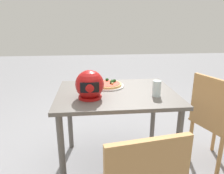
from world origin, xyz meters
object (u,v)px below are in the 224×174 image
Objects in this scene: dining_table at (116,102)px; motorcycle_helmet at (90,85)px; drinking_glass at (157,89)px; chair_side at (214,118)px; pizza at (108,84)px.

motorcycle_helmet is at bearing 29.63° from dining_table.
motorcycle_helmet reaches higher than drinking_glass.
drinking_glass is at bearing 2.53° from chair_side.
dining_table is at bearing -7.69° from chair_side.
pizza is at bearing -17.07° from chair_side.
drinking_glass is at bearing 139.92° from pizza.
dining_table is 0.90m from chair_side.
drinking_glass is (-0.55, 0.01, -0.04)m from motorcycle_helmet.
dining_table is at bearing 108.15° from pizza.
motorcycle_helmet reaches higher than pizza.
pizza is 0.29× the size of chair_side.
dining_table is 7.79× the size of drinking_glass.
motorcycle_helmet is 0.26× the size of chair_side.
pizza is at bearing -71.85° from dining_table.
dining_table is 0.22m from pizza.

